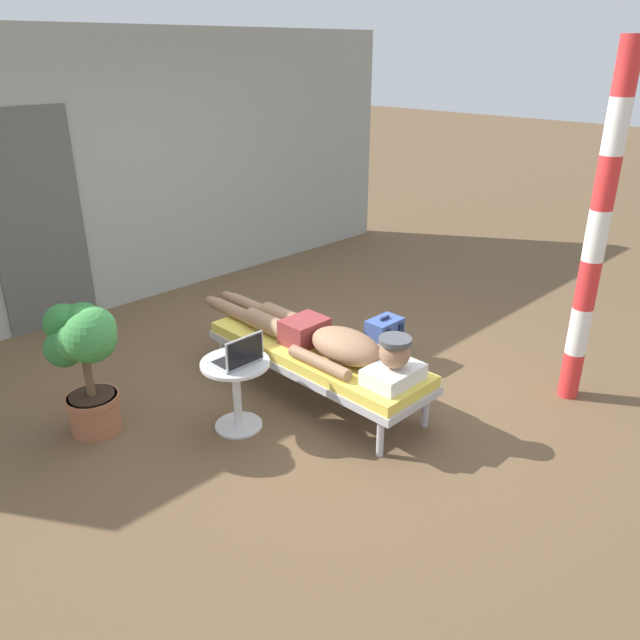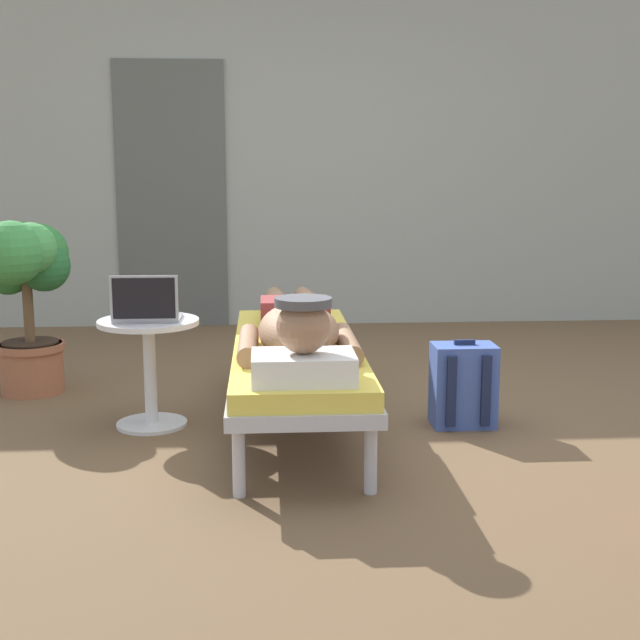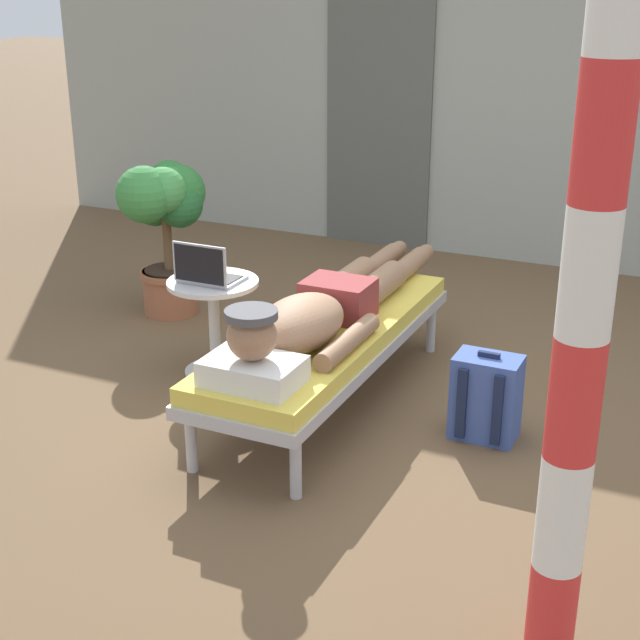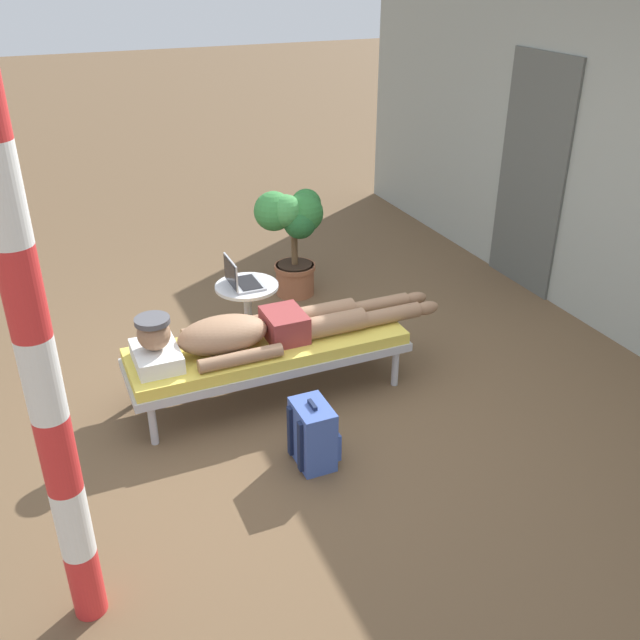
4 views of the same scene
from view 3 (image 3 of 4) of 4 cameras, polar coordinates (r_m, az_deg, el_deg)
The scene contains 10 objects.
ground_plane at distance 4.64m, azimuth 3.41°, elevation -5.18°, with size 40.00×40.00×0.00m, color brown.
house_wall_back at distance 6.92m, azimuth 10.86°, elevation 14.87°, with size 7.60×0.20×2.70m, color #999E93.
house_door_panel at distance 7.12m, azimuth 3.66°, elevation 12.68°, with size 0.84×0.03×2.04m, color #545651.
lounge_chair at distance 4.50m, azimuth 0.48°, elevation -1.19°, with size 0.60×1.91×0.42m.
person_reclining at distance 4.37m, azimuth 0.07°, elevation 0.58°, with size 0.53×2.17×0.33m.
side_table at distance 4.87m, azimuth -6.59°, elevation 0.59°, with size 0.48×0.48×0.52m.
laptop at distance 4.76m, azimuth -7.03°, elevation 2.94°, with size 0.31×0.24×0.23m.
backpack at distance 4.31m, azimuth 10.27°, elevation -4.76°, with size 0.30×0.26×0.42m.
potted_plant at distance 5.71m, azimuth -9.64°, elevation 6.58°, with size 0.48×0.61×0.97m.
porch_post at distance 2.53m, azimuth 16.33°, elevation 2.81°, with size 0.15×0.15×2.58m.
Camera 3 is at (1.52, -3.88, 2.04)m, focal length 51.60 mm.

